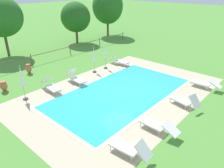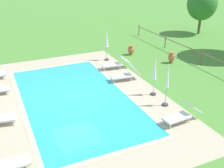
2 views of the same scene
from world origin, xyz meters
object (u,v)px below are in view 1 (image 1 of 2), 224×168
sun_lounger_north_near_steps (119,61)px  tree_east_mid (108,6)px  sun_lounger_north_far (76,78)px  tree_west_mid (76,17)px  patio_umbrella_closed_row_west (94,57)px  terracotta_urn_near_fence (29,69)px  sun_lounger_north_mid (129,148)px  sun_lounger_north_end (158,125)px  sun_lounger_south_near_corner (185,101)px  sun_lounger_south_mid (205,83)px  sun_lounger_south_far (51,86)px  terracotta_urn_by_tree (4,86)px  tree_centre (1,17)px  patio_umbrella_closed_row_mid_east (22,78)px  patio_umbrella_closed_row_mid_west (105,53)px

sun_lounger_north_near_steps → tree_east_mid: bearing=47.1°
sun_lounger_north_far → tree_west_mid: size_ratio=0.38×
patio_umbrella_closed_row_west → sun_lounger_north_near_steps: bearing=-6.2°
sun_lounger_north_far → patio_umbrella_closed_row_west: bearing=12.3°
terracotta_urn_near_fence → sun_lounger_north_mid: bearing=-99.5°
terracotta_urn_near_fence → tree_west_mid: (9.54, 5.15, 2.72)m
sun_lounger_north_end → terracotta_urn_near_fence: bearing=91.2°
sun_lounger_north_near_steps → sun_lounger_north_far: bearing=-177.7°
sun_lounger_north_far → sun_lounger_south_near_corner: sun_lounger_north_far is taller
sun_lounger_south_near_corner → patio_umbrella_closed_row_west: 8.19m
sun_lounger_north_mid → sun_lounger_south_near_corner: sun_lounger_south_near_corner is taller
sun_lounger_south_mid → terracotta_urn_near_fence: terracotta_urn_near_fence is taller
sun_lounger_south_near_corner → sun_lounger_south_far: (-4.11, 7.87, -0.02)m
sun_lounger_north_near_steps → sun_lounger_south_far: bearing=179.6°
patio_umbrella_closed_row_west → terracotta_urn_by_tree: 7.03m
sun_lounger_south_far → tree_centre: 11.05m
sun_lounger_south_near_corner → patio_umbrella_closed_row_west: size_ratio=0.87×
terracotta_urn_near_fence → patio_umbrella_closed_row_mid_east: bearing=-121.9°
patio_umbrella_closed_row_mid_west → tree_east_mid: (10.32, 9.16, 2.67)m
sun_lounger_south_mid → tree_east_mid: bearing=63.5°
sun_lounger_north_end → terracotta_urn_near_fence: 12.04m
sun_lounger_south_far → tree_centre: tree_centre is taller
sun_lounger_south_near_corner → tree_west_mid: size_ratio=0.39×
sun_lounger_north_near_steps → patio_umbrella_closed_row_mid_east: patio_umbrella_closed_row_mid_east is taller
patio_umbrella_closed_row_mid_east → terracotta_urn_by_tree: bearing=99.4°
sun_lounger_north_far → tree_east_mid: tree_east_mid is taller
sun_lounger_north_mid → sun_lounger_south_far: sun_lounger_north_mid is taller
sun_lounger_north_far → sun_lounger_south_far: (-2.03, 0.26, -0.02)m
patio_umbrella_closed_row_mid_east → terracotta_urn_near_fence: patio_umbrella_closed_row_mid_east is taller
sun_lounger_north_near_steps → sun_lounger_north_mid: bearing=-138.1°
terracotta_urn_by_tree → sun_lounger_north_far: bearing=-32.0°
patio_umbrella_closed_row_mid_east → terracotta_urn_by_tree: 2.49m
sun_lounger_south_far → patio_umbrella_closed_row_mid_west: (5.73, 0.17, 0.99)m
sun_lounger_north_near_steps → terracotta_urn_by_tree: (-9.53, 2.43, 0.02)m
sun_lounger_north_mid → tree_west_mid: size_ratio=0.39×
patio_umbrella_closed_row_mid_west → sun_lounger_north_far: bearing=-173.3°
tree_centre → sun_lounger_south_mid: bearing=-72.5°
sun_lounger_north_mid → sun_lounger_north_end: bearing=-1.2°
tree_west_mid → sun_lounger_south_mid: bearing=-98.9°
sun_lounger_south_mid → tree_centre: tree_centre is taller
sun_lounger_south_mid → tree_west_mid: size_ratio=0.42×
sun_lounger_south_near_corner → terracotta_urn_by_tree: size_ratio=2.66×
sun_lounger_north_mid → tree_centre: bearing=80.2°
patio_umbrella_closed_row_mid_west → tree_west_mid: bearing=64.0°
patio_umbrella_closed_row_west → tree_east_mid: (11.60, 9.07, 2.66)m
sun_lounger_south_mid → tree_centre: size_ratio=0.35×
terracotta_urn_by_tree → tree_west_mid: bearing=29.2°
tree_west_mid → tree_east_mid: (5.87, 0.03, 0.88)m
sun_lounger_south_near_corner → terracotta_urn_near_fence: bearing=106.1°
sun_lounger_south_far → patio_umbrella_closed_row_west: size_ratio=0.91×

